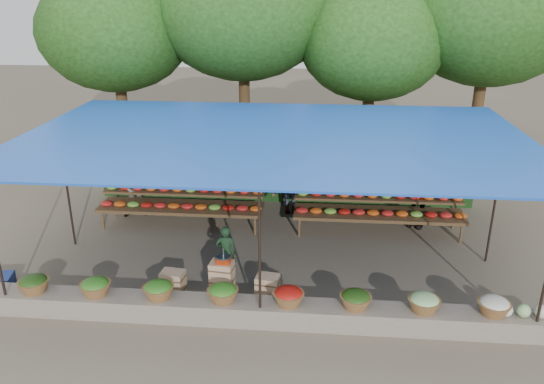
# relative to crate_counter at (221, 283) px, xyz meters

# --- Properties ---
(ground) EXTENTS (60.00, 60.00, 0.00)m
(ground) POSITION_rel_crate_counter_xyz_m (0.88, 1.98, -0.31)
(ground) COLOR brown
(ground) RESTS_ON ground
(stone_curb) EXTENTS (10.60, 0.55, 0.40)m
(stone_curb) POSITION_rel_crate_counter_xyz_m (0.88, -0.77, -0.11)
(stone_curb) COLOR #6B6055
(stone_curb) RESTS_ON ground
(stall_canopy) EXTENTS (10.80, 6.60, 2.82)m
(stall_canopy) POSITION_rel_crate_counter_xyz_m (0.88, 2.04, 2.37)
(stall_canopy) COLOR black
(stall_canopy) RESTS_ON ground
(produce_baskets) EXTENTS (8.98, 0.58, 0.34)m
(produce_baskets) POSITION_rel_crate_counter_xyz_m (0.78, -0.77, 0.25)
(produce_baskets) COLOR brown
(produce_baskets) RESTS_ON stone_curb
(netting_backdrop) EXTENTS (10.60, 0.06, 2.50)m
(netting_backdrop) POSITION_rel_crate_counter_xyz_m (0.88, 5.13, 0.94)
(netting_backdrop) COLOR #1A4016
(netting_backdrop) RESTS_ON ground
(tree_row) EXTENTS (16.51, 5.50, 7.12)m
(tree_row) POSITION_rel_crate_counter_xyz_m (1.39, 8.06, 4.39)
(tree_row) COLOR #392614
(tree_row) RESTS_ON ground
(fruit_table_left) EXTENTS (4.21, 0.95, 0.93)m
(fruit_table_left) POSITION_rel_crate_counter_xyz_m (-1.61, 3.33, 0.30)
(fruit_table_left) COLOR #43291B
(fruit_table_left) RESTS_ON ground
(fruit_table_right) EXTENTS (4.21, 0.95, 0.93)m
(fruit_table_right) POSITION_rel_crate_counter_xyz_m (3.39, 3.33, 0.30)
(fruit_table_right) COLOR #43291B
(fruit_table_right) RESTS_ON ground
(crate_counter) EXTENTS (2.39, 0.39, 0.77)m
(crate_counter) POSITION_rel_crate_counter_xyz_m (0.00, 0.00, 0.00)
(crate_counter) COLOR tan
(crate_counter) RESTS_ON ground
(weighing_scale) EXTENTS (0.29, 0.29, 0.31)m
(weighing_scale) POSITION_rel_crate_counter_xyz_m (0.07, 0.00, 0.53)
(weighing_scale) COLOR #A92B0D
(weighing_scale) RESTS_ON crate_counter
(vendor_seated) EXTENTS (0.45, 0.31, 1.19)m
(vendor_seated) POSITION_rel_crate_counter_xyz_m (-0.02, 0.76, 0.28)
(vendor_seated) COLOR #16321C
(vendor_seated) RESTS_ON ground
(customer_left) EXTENTS (0.97, 0.85, 1.67)m
(customer_left) POSITION_rel_crate_counter_xyz_m (-2.92, 3.75, 0.52)
(customer_left) COLOR slate
(customer_left) RESTS_ON ground
(customer_mid) EXTENTS (1.17, 0.84, 1.64)m
(customer_mid) POSITION_rel_crate_counter_xyz_m (1.15, 4.30, 0.51)
(customer_mid) COLOR slate
(customer_mid) RESTS_ON ground
(customer_right) EXTENTS (1.13, 0.89, 1.80)m
(customer_right) POSITION_rel_crate_counter_xyz_m (4.40, 3.77, 0.59)
(customer_right) COLOR slate
(customer_right) RESTS_ON ground
(blue_crate_front) EXTENTS (0.57, 0.45, 0.31)m
(blue_crate_front) POSITION_rel_crate_counter_xyz_m (-4.57, -0.10, -0.15)
(blue_crate_front) COLOR navy
(blue_crate_front) RESTS_ON ground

